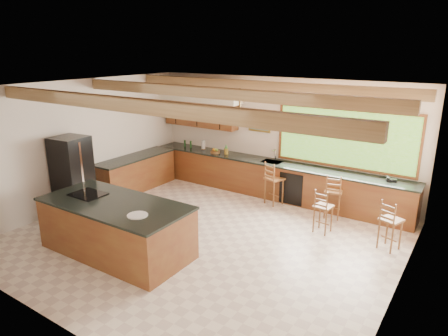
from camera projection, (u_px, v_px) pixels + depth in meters
The scene contains 9 objects.
ground at pixel (204, 238), 8.07m from camera, with size 7.20×7.20×0.00m, color beige.
room_shell at pixel (215, 124), 8.04m from camera, with size 7.27×6.54×3.02m.
counter_run at pixel (236, 177), 10.38m from camera, with size 7.12×3.10×1.22m.
island at pixel (116, 227), 7.39m from camera, with size 2.88×1.38×1.02m.
refrigerator at pixel (73, 176), 9.02m from camera, with size 0.77×0.76×1.81m.
bar_stool_a at pixel (273, 180), 9.62m from camera, with size 0.49×0.49×1.08m.
bar_stool_b at pixel (323, 208), 8.15m from camera, with size 0.37×0.37×0.95m.
bar_stool_c at pixel (333, 192), 8.85m from camera, with size 0.44×0.44×1.04m.
bar_stool_d at pixel (391, 221), 7.44m from camera, with size 0.46×0.46×1.00m.
Camera 1 is at (4.38, -5.86, 3.70)m, focal length 32.00 mm.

